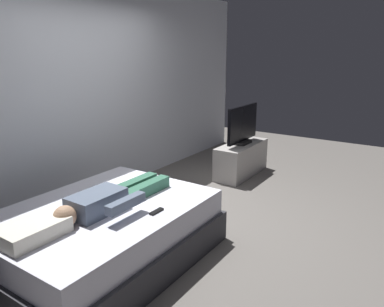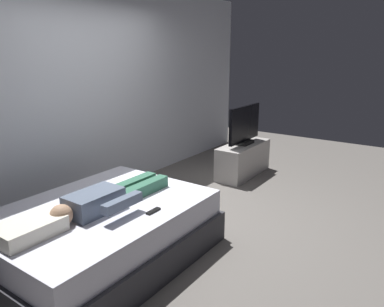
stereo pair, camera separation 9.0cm
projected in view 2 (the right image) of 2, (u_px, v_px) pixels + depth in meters
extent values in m
plane|color=slate|center=(189.00, 224.00, 4.08)|extent=(10.00, 10.00, 0.00)
cube|color=silver|center=(110.00, 88.00, 4.89)|extent=(6.40, 0.10, 2.80)
cube|color=#333338|center=(102.00, 245.00, 3.35)|extent=(1.98, 1.48, 0.30)
cube|color=white|center=(100.00, 218.00, 3.28)|extent=(1.90, 1.40, 0.24)
cube|color=silver|center=(28.00, 229.00, 2.70)|extent=(0.48, 0.34, 0.12)
cube|color=slate|center=(94.00, 202.00, 3.11)|extent=(0.48, 0.28, 0.18)
sphere|color=tan|center=(61.00, 216.00, 2.85)|extent=(0.18, 0.18, 0.18)
cube|color=#387056|center=(144.00, 189.00, 3.50)|extent=(0.60, 0.11, 0.11)
cube|color=#387056|center=(132.00, 185.00, 3.59)|extent=(0.60, 0.11, 0.11)
cube|color=slate|center=(122.00, 203.00, 2.99)|extent=(0.40, 0.08, 0.08)
cube|color=black|center=(153.00, 211.00, 3.12)|extent=(0.15, 0.04, 0.02)
cube|color=#B7B2AD|center=(243.00, 159.00, 5.65)|extent=(1.10, 0.40, 0.50)
cube|color=black|center=(244.00, 142.00, 5.58)|extent=(0.32, 0.20, 0.05)
cube|color=black|center=(245.00, 123.00, 5.50)|extent=(0.88, 0.05, 0.54)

